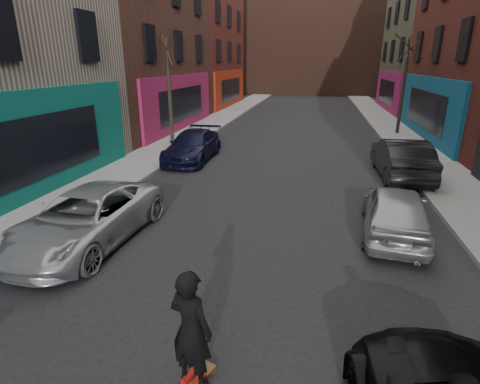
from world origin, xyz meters
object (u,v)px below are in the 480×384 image
at_px(tree_left_far, 169,81).
at_px(parked_left_far, 86,218).
at_px(parked_left_end, 193,146).
at_px(parked_right_end, 401,158).
at_px(tree_right_far, 405,75).
at_px(parked_right_far, 395,210).
at_px(skateboarder, 191,330).
at_px(skateboard, 194,384).

xyz_separation_m(tree_left_far, parked_left_far, (2.11, -11.09, -2.72)).
distance_m(parked_left_end, parked_right_end, 8.86).
distance_m(parked_left_far, parked_left_end, 8.53).
distance_m(tree_right_far, parked_right_far, 15.55).
height_order(tree_right_far, skateboarder, tree_right_far).
height_order(parked_right_end, skateboarder, skateboarder).
distance_m(parked_right_end, skateboard, 12.26).
distance_m(parked_left_far, parked_right_far, 7.80).
bearing_deg(skateboarder, parked_left_far, -24.17).
height_order(parked_left_end, skateboard, parked_left_end).
xyz_separation_m(parked_left_end, parked_right_end, (8.80, -0.94, 0.10)).
bearing_deg(parked_right_far, tree_right_far, -94.18).
bearing_deg(parked_right_far, parked_right_end, -95.63).
distance_m(parked_right_end, skateboarder, 12.25).
relative_size(parked_left_far, skateboard, 5.91).
relative_size(parked_left_far, parked_left_end, 1.04).
bearing_deg(skateboarder, tree_left_far, -48.78).
xyz_separation_m(parked_right_end, skateboarder, (-4.72, -11.30, 0.22)).
relative_size(tree_right_far, skateboarder, 3.90).
bearing_deg(parked_right_end, tree_right_far, -101.18).
height_order(parked_right_far, skateboarder, skateboarder).
xyz_separation_m(tree_left_far, parked_right_end, (10.80, -3.50, -2.62)).
bearing_deg(skateboard, parked_left_end, 127.34).
height_order(skateboard, skateboarder, skateboarder).
bearing_deg(tree_left_far, parked_right_end, -17.94).
distance_m(tree_right_far, parked_left_far, 20.15).
relative_size(tree_right_far, skateboard, 8.50).
bearing_deg(tree_left_far, skateboarder, -67.67).
xyz_separation_m(parked_left_end, skateboard, (4.08, -12.24, -0.61)).
xyz_separation_m(parked_left_end, parked_right_far, (7.64, -6.48, 0.00)).
xyz_separation_m(parked_left_far, parked_left_end, (-0.11, 8.53, 0.00)).
relative_size(parked_left_end, skateboarder, 2.60).
height_order(tree_right_far, parked_right_end, tree_right_far).
relative_size(tree_left_far, tree_right_far, 0.96).
xyz_separation_m(parked_right_end, skateboard, (-4.72, -11.30, -0.71)).
height_order(tree_left_far, parked_right_far, tree_left_far).
relative_size(parked_right_end, skateboard, 5.74).
bearing_deg(skateboard, skateboarder, 18.89).
height_order(tree_right_far, skateboard, tree_right_far).
xyz_separation_m(tree_right_far, parked_left_end, (-10.40, -8.55, -2.87)).
height_order(tree_left_far, parked_left_far, tree_left_far).
bearing_deg(tree_left_far, parked_left_end, -52.01).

